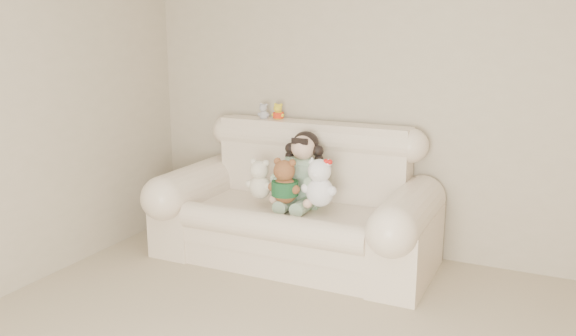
{
  "coord_description": "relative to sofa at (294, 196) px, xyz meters",
  "views": [
    {
      "loc": [
        1.03,
        -1.9,
        1.74
      ],
      "look_at": [
        -0.77,
        1.9,
        0.75
      ],
      "focal_mm": 36.92,
      "sensor_mm": 36.0,
      "label": 1
    }
  ],
  "objects": [
    {
      "name": "white_cat",
      "position": [
        0.26,
        -0.11,
        0.19
      ],
      "size": [
        0.29,
        0.23,
        0.42
      ],
      "primitive_type": null,
      "rotation": [
        0.0,
        0.0,
        -0.09
      ],
      "color": "white",
      "rests_on": "sofa"
    },
    {
      "name": "seated_child",
      "position": [
        0.04,
        0.08,
        0.2
      ],
      "size": [
        0.37,
        0.45,
        0.58
      ],
      "primitive_type": null,
      "rotation": [
        0.0,
        0.0,
        0.06
      ],
      "color": "#2B6A32",
      "rests_on": "sofa"
    },
    {
      "name": "cream_teddy",
      "position": [
        -0.22,
        -0.12,
        0.16
      ],
      "size": [
        0.26,
        0.22,
        0.35
      ],
      "primitive_type": null,
      "rotation": [
        0.0,
        0.0,
        -0.2
      ],
      "color": "silver",
      "rests_on": "sofa"
    },
    {
      "name": "yellow_mini_bear",
      "position": [
        -0.31,
        0.37,
        0.58
      ],
      "size": [
        0.13,
        0.11,
        0.17
      ],
      "primitive_type": null,
      "rotation": [
        0.0,
        0.0,
        0.25
      ],
      "color": "gold",
      "rests_on": "sofa"
    },
    {
      "name": "grey_mini_plush",
      "position": [
        -0.43,
        0.36,
        0.58
      ],
      "size": [
        0.13,
        0.11,
        0.17
      ],
      "primitive_type": null,
      "rotation": [
        0.0,
        0.0,
        -0.34
      ],
      "color": "silver",
      "rests_on": "sofa"
    },
    {
      "name": "wall_back",
      "position": [
        0.77,
        0.5,
        0.78
      ],
      "size": [
        4.5,
        0.0,
        4.5
      ],
      "primitive_type": "plane",
      "rotation": [
        1.57,
        0.0,
        0.0
      ],
      "color": "#BFB198",
      "rests_on": "ground"
    },
    {
      "name": "brown_teddy",
      "position": [
        0.0,
        -0.15,
        0.18
      ],
      "size": [
        0.26,
        0.2,
        0.39
      ],
      "primitive_type": null,
      "rotation": [
        0.0,
        0.0,
        -0.02
      ],
      "color": "brown",
      "rests_on": "sofa"
    },
    {
      "name": "sofa",
      "position": [
        0.0,
        0.0,
        0.0
      ],
      "size": [
        2.1,
        0.95,
        1.03
      ],
      "primitive_type": null,
      "color": "#F9E7C9",
      "rests_on": "floor"
    }
  ]
}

